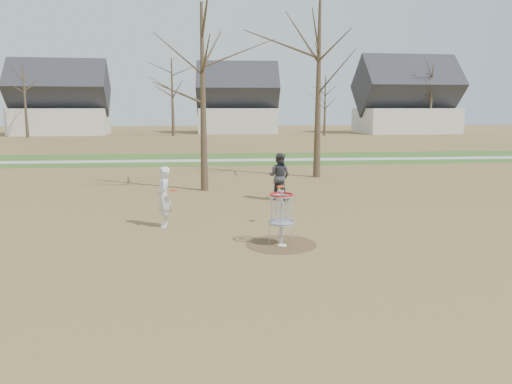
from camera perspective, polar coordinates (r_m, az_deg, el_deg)
The scene contains 11 objects.
ground at distance 12.72m, azimuth 2.89°, elevation -6.00°, with size 160.00×160.00×0.00m, color brown.
green_band at distance 33.34m, azimuth -2.27°, elevation 3.82°, with size 160.00×8.00×0.01m, color #2D5119.
footpath at distance 32.35m, azimuth -2.18°, elevation 3.66°, with size 160.00×1.50×0.01m, color #9E9E99.
dirt_circle at distance 12.72m, azimuth 2.89°, elevation -5.98°, with size 1.80×1.80×0.01m, color #47331E.
player_standing at distance 14.60m, azimuth -10.50°, elevation -0.57°, with size 0.64×0.42×1.75m, color silver.
player_throwing at distance 18.58m, azimuth 2.68°, elevation 1.78°, with size 0.85×0.66×1.75m, color #36353B.
disc_grounded at distance 12.57m, azimuth 3.02°, elevation -6.10°, with size 0.22×0.22×0.02m, color white.
discs_in_play at distance 14.38m, azimuth -2.93°, elevation 0.42°, with size 3.32×0.42×0.06m.
disc_golf_basket at distance 12.51m, azimuth 2.92°, elevation -1.96°, with size 0.64×0.64×1.35m.
bare_trees at distance 48.07m, azimuth -1.13°, elevation 12.02°, with size 52.62×44.98×9.00m.
houses_row at distance 64.96m, azimuth 0.04°, elevation 9.83°, with size 56.51×10.01×7.26m.
Camera 1 is at (-1.77, -12.12, 3.45)m, focal length 35.00 mm.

